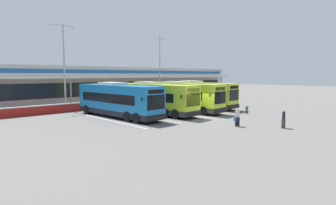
% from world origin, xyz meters
% --- Properties ---
extents(ground_plane, '(200.00, 200.00, 0.00)m').
position_xyz_m(ground_plane, '(0.00, 0.00, 0.00)').
color(ground_plane, '#605E5B').
extents(terminal_building, '(70.00, 13.00, 6.00)m').
position_xyz_m(terminal_building, '(-0.00, 26.91, 3.01)').
color(terminal_building, silver).
rests_on(terminal_building, ground).
extents(red_barrier_wall, '(60.00, 0.40, 1.10)m').
position_xyz_m(red_barrier_wall, '(0.00, 14.50, 0.56)').
color(red_barrier_wall, maroon).
rests_on(red_barrier_wall, ground).
extents(coach_bus_leftmost, '(3.31, 12.25, 3.78)m').
position_xyz_m(coach_bus_leftmost, '(-6.52, 6.80, 1.79)').
color(coach_bus_leftmost, '#1972B7').
rests_on(coach_bus_leftmost, ground).
extents(coach_bus_left_centre, '(3.31, 12.25, 3.78)m').
position_xyz_m(coach_bus_left_centre, '(-2.05, 6.09, 1.79)').
color(coach_bus_left_centre, '#B7DB2D').
rests_on(coach_bus_left_centre, ground).
extents(coach_bus_centre, '(3.31, 12.25, 3.78)m').
position_xyz_m(coach_bus_centre, '(2.05, 5.62, 1.79)').
color(coach_bus_centre, '#B7DB2D').
rests_on(coach_bus_centre, ground).
extents(coach_bus_right_centre, '(3.31, 12.25, 3.78)m').
position_xyz_m(coach_bus_right_centre, '(6.49, 6.65, 1.79)').
color(coach_bus_right_centre, '#B7DB2D').
rests_on(coach_bus_right_centre, ground).
extents(bay_stripe_far_west, '(0.14, 13.00, 0.01)m').
position_xyz_m(bay_stripe_far_west, '(-8.40, 6.00, 0.00)').
color(bay_stripe_far_west, silver).
rests_on(bay_stripe_far_west, ground).
extents(bay_stripe_west, '(0.14, 13.00, 0.01)m').
position_xyz_m(bay_stripe_west, '(-4.20, 6.00, 0.00)').
color(bay_stripe_west, silver).
rests_on(bay_stripe_west, ground).
extents(bay_stripe_mid_west, '(0.14, 13.00, 0.01)m').
position_xyz_m(bay_stripe_mid_west, '(0.00, 6.00, 0.00)').
color(bay_stripe_mid_west, silver).
rests_on(bay_stripe_mid_west, ground).
extents(bay_stripe_centre, '(0.14, 13.00, 0.01)m').
position_xyz_m(bay_stripe_centre, '(4.20, 6.00, 0.00)').
color(bay_stripe_centre, silver).
rests_on(bay_stripe_centre, ground).
extents(bay_stripe_mid_east, '(0.14, 13.00, 0.01)m').
position_xyz_m(bay_stripe_mid_east, '(8.40, 6.00, 0.00)').
color(bay_stripe_mid_east, silver).
rests_on(bay_stripe_mid_east, ground).
extents(pedestrian_with_handbag, '(0.62, 0.34, 1.62)m').
position_xyz_m(pedestrian_with_handbag, '(-1.82, -5.15, 0.86)').
color(pedestrian_with_handbag, black).
rests_on(pedestrian_with_handbag, ground).
extents(pedestrian_in_dark_coat, '(0.53, 0.31, 1.62)m').
position_xyz_m(pedestrian_in_dark_coat, '(0.34, -8.39, 0.87)').
color(pedestrian_in_dark_coat, '#4C4238').
rests_on(pedestrian_in_dark_coat, ground).
extents(pedestrian_child, '(0.28, 0.27, 1.00)m').
position_xyz_m(pedestrian_child, '(5.92, -1.71, 0.54)').
color(pedestrian_child, '#4C4238').
rests_on(pedestrian_child, ground).
extents(lamp_post_west, '(3.24, 0.28, 11.00)m').
position_xyz_m(lamp_post_west, '(-8.30, 16.24, 6.29)').
color(lamp_post_west, '#9E9EA3').
rests_on(lamp_post_west, ground).
extents(lamp_post_centre, '(3.24, 0.28, 11.00)m').
position_xyz_m(lamp_post_centre, '(8.74, 16.80, 6.29)').
color(lamp_post_centre, '#9E9EA3').
rests_on(lamp_post_centre, ground).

